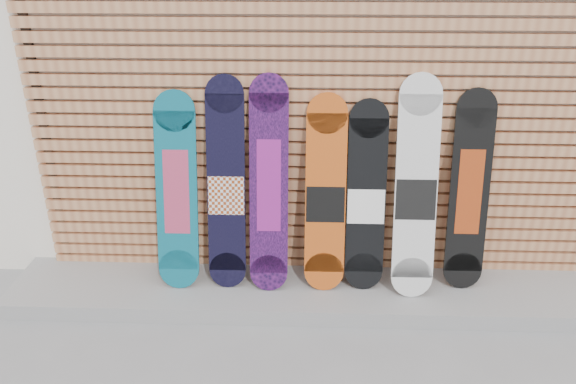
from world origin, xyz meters
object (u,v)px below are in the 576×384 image
snowboard_0 (177,192)px  snowboard_1 (226,186)px  snowboard_2 (269,186)px  snowboard_4 (366,198)px  snowboard_3 (326,196)px  snowboard_6 (469,192)px  snowboard_5 (416,190)px

snowboard_0 → snowboard_1: snowboard_1 is taller
snowboard_2 → snowboard_4: 0.70m
snowboard_1 → snowboard_3: size_ratio=1.09×
snowboard_1 → snowboard_6: size_ratio=1.06×
snowboard_2 → snowboard_3: snowboard_2 is taller
snowboard_6 → snowboard_1: bearing=-179.1°
snowboard_4 → snowboard_0: bearing=-179.4°
snowboard_4 → snowboard_6: snowboard_6 is taller
snowboard_5 → snowboard_1: bearing=178.4°
snowboard_2 → snowboard_4: (0.70, 0.02, -0.10)m
snowboard_1 → snowboard_4: bearing=0.3°
snowboard_1 → snowboard_5: bearing=-1.6°
snowboard_3 → snowboard_5: bearing=-2.9°
snowboard_1 → snowboard_4: size_ratio=1.12×
snowboard_2 → snowboard_5: 1.04m
snowboard_1 → snowboard_5: snowboard_5 is taller
snowboard_5 → snowboard_6: 0.40m
snowboard_5 → snowboard_4: bearing=172.6°
snowboard_1 → snowboard_2: snowboard_2 is taller
snowboard_2 → snowboard_3: bearing=1.0°
snowboard_2 → snowboard_3: 0.41m
snowboard_1 → snowboard_2: bearing=-2.6°
snowboard_3 → snowboard_6: (1.02, 0.03, 0.03)m
snowboard_0 → snowboard_5: 1.70m
snowboard_3 → snowboard_4: 0.29m
snowboard_6 → snowboard_3: bearing=-178.1°
snowboard_0 → snowboard_6: 2.09m
snowboard_3 → snowboard_0: bearing=-179.8°
snowboard_0 → snowboard_4: (1.36, 0.02, -0.03)m
snowboard_0 → snowboard_2: snowboard_2 is taller
snowboard_2 → snowboard_3: size_ratio=1.09×
snowboard_0 → snowboard_6: (2.09, 0.04, 0.02)m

